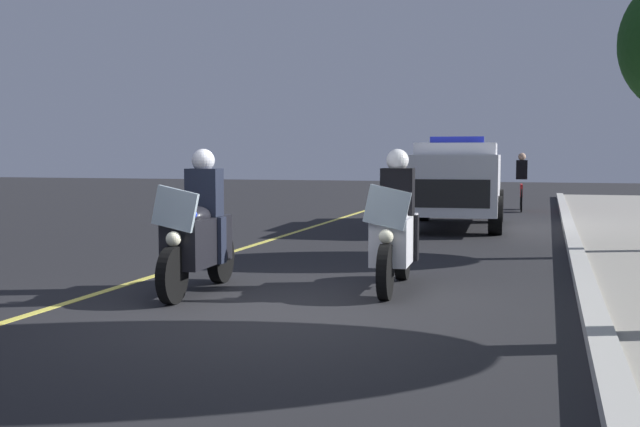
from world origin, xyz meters
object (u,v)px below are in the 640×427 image
at_px(police_motorcycle_lead_left, 198,234).
at_px(police_suv, 456,180).
at_px(cyclist_background, 521,182).
at_px(police_motorcycle_lead_right, 395,232).

xyz_separation_m(police_motorcycle_lead_left, police_suv, (-9.36, 2.01, 0.37)).
distance_m(police_motorcycle_lead_left, police_suv, 9.58).
relative_size(police_motorcycle_lead_left, police_suv, 0.43).
relative_size(police_motorcycle_lead_left, cyclist_background, 1.22).
height_order(police_suv, cyclist_background, police_suv).
xyz_separation_m(police_motorcycle_lead_left, cyclist_background, (-15.03, 3.27, 0.14)).
xyz_separation_m(police_motorcycle_lead_right, cyclist_background, (-14.13, 1.06, 0.14)).
relative_size(police_motorcycle_lead_left, police_motorcycle_lead_right, 1.00).
bearing_deg(police_motorcycle_lead_right, cyclist_background, 175.72).
height_order(police_motorcycle_lead_left, police_suv, police_suv).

